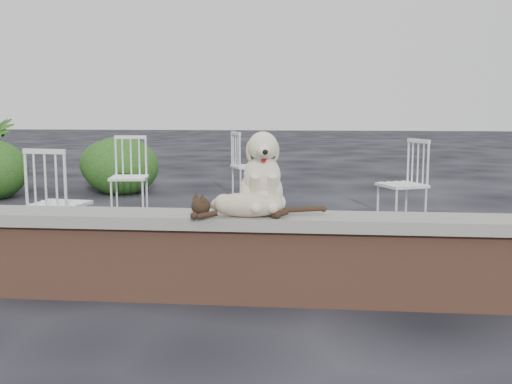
# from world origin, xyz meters

# --- Properties ---
(ground) EXTENTS (60.00, 60.00, 0.00)m
(ground) POSITION_xyz_m (0.00, 0.00, 0.00)
(ground) COLOR black
(ground) RESTS_ON ground
(brick_wall) EXTENTS (6.00, 0.30, 0.50)m
(brick_wall) POSITION_xyz_m (0.00, 0.00, 0.25)
(brick_wall) COLOR brown
(brick_wall) RESTS_ON ground
(capstone) EXTENTS (6.20, 0.40, 0.08)m
(capstone) POSITION_xyz_m (0.00, 0.00, 0.54)
(capstone) COLOR slate
(capstone) RESTS_ON brick_wall
(dog) EXTENTS (0.45, 0.54, 0.55)m
(dog) POSITION_xyz_m (1.11, 0.04, 0.86)
(dog) COLOR beige
(dog) RESTS_ON capstone
(cat) EXTENTS (1.07, 0.44, 0.18)m
(cat) POSITION_xyz_m (1.03, -0.11, 0.67)
(cat) COLOR tan
(cat) RESTS_ON capstone
(chair_d) EXTENTS (0.75, 0.75, 0.94)m
(chair_d) POSITION_xyz_m (2.38, 2.66, 0.47)
(chair_d) COLOR white
(chair_d) RESTS_ON ground
(chair_e) EXTENTS (0.75, 0.75, 0.94)m
(chair_e) POSITION_xyz_m (0.51, 4.54, 0.47)
(chair_e) COLOR white
(chair_e) RESTS_ON ground
(chair_b) EXTENTS (0.64, 0.64, 0.94)m
(chair_b) POSITION_xyz_m (-0.74, 3.04, 0.47)
(chair_b) COLOR white
(chair_b) RESTS_ON ground
(chair_c) EXTENTS (0.63, 0.63, 0.94)m
(chair_c) POSITION_xyz_m (-0.72, 1.03, 0.47)
(chair_c) COLOR white
(chair_c) RESTS_ON ground
(shrubbery) EXTENTS (2.82, 2.37, 0.89)m
(shrubbery) POSITION_xyz_m (-2.16, 4.82, 0.39)
(shrubbery) COLOR #174614
(shrubbery) RESTS_ON ground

